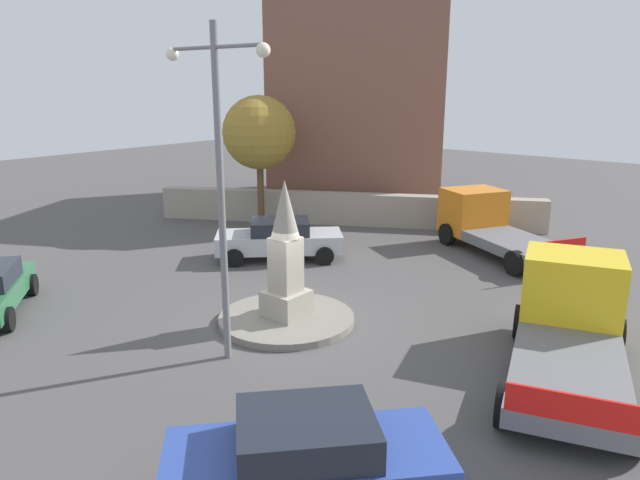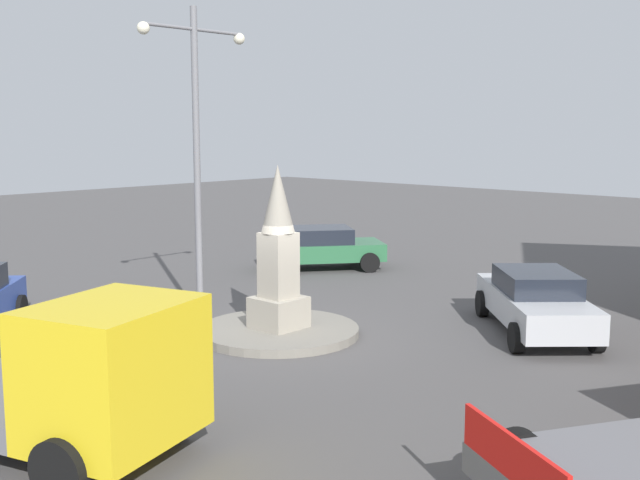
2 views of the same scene
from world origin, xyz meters
TOP-DOWN VIEW (x-y plane):
  - ground_plane at (0.00, 0.00)m, footprint 80.00×80.00m
  - traffic_island at (0.00, 0.00)m, footprint 3.59×3.59m
  - monument at (0.00, 0.00)m, footprint 1.02×1.02m
  - streetlamp at (0.33, -2.37)m, footprint 3.02×0.28m
  - car_silver_waiting at (-4.07, 4.10)m, footprint 4.36×4.27m
  - car_blue_near_island at (4.95, -4.98)m, footprint 4.08×4.21m
  - truck_yellow_far_side at (6.49, 2.23)m, footprint 3.80×6.16m
  - truck_orange_parked_left at (1.19, 9.99)m, footprint 5.93×4.66m
  - stone_boundary_wall at (-5.40, 9.88)m, footprint 15.32×8.81m
  - corner_building at (-8.23, 15.05)m, footprint 11.39×11.64m
  - tree_near_wall at (-8.11, 7.25)m, footprint 3.12×3.12m

SIDE VIEW (x-z plane):
  - ground_plane at x=0.00m, z-range 0.00..0.00m
  - traffic_island at x=0.00m, z-range 0.00..0.19m
  - stone_boundary_wall at x=-5.40m, z-range 0.00..1.40m
  - car_silver_waiting at x=-4.07m, z-range 0.03..1.46m
  - car_blue_near_island at x=4.95m, z-range 0.02..1.56m
  - truck_orange_parked_left at x=1.19m, z-range -0.06..2.07m
  - truck_yellow_far_side at x=6.49m, z-range -0.08..2.22m
  - monument at x=0.00m, z-range -0.02..3.61m
  - tree_near_wall at x=-8.11m, z-range 1.24..6.86m
  - streetlamp at x=0.33m, z-range 0.76..8.11m
  - corner_building at x=-8.23m, z-range 0.00..9.66m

